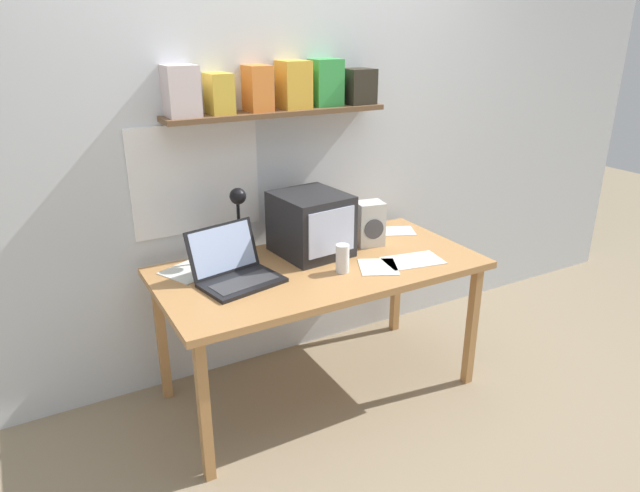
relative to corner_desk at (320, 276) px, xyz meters
The scene contains 12 objects.
ground_plane 0.66m from the corner_desk, ahead, with size 12.00×12.00×0.00m, color gray.
back_wall 0.80m from the corner_desk, 90.36° to the left, with size 5.60×0.24×2.60m.
corner_desk is the anchor object (origin of this frame).
crt_monitor 0.27m from the corner_desk, 76.64° to the left, with size 0.36×0.39×0.32m.
laptop 0.45m from the corner_desk, behind, with size 0.41×0.37×0.24m.
desk_lamp 0.49m from the corner_desk, 142.27° to the left, with size 0.14×0.16×0.38m.
juice_glass 0.18m from the corner_desk, 67.36° to the right, with size 0.07×0.07×0.14m.
space_heater 0.43m from the corner_desk, 18.00° to the left, with size 0.16×0.14×0.24m.
printed_handout 0.29m from the corner_desk, 35.23° to the right, with size 0.25×0.26×0.00m.
loose_paper_near_laptop 0.66m from the corner_desk, 18.79° to the left, with size 0.24×0.22×0.00m.
loose_paper_near_monitor 0.63m from the corner_desk, 157.38° to the left, with size 0.32×0.30×0.00m.
open_notebook 0.47m from the corner_desk, 22.87° to the right, with size 0.32×0.23×0.00m.
Camera 1 is at (-1.26, -2.25, 1.82)m, focal length 32.00 mm.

